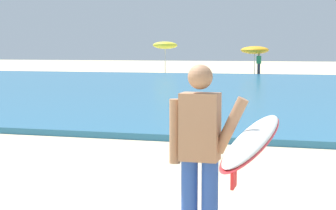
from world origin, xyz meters
TOP-DOWN VIEW (x-y plane):
  - sea at (0.00, 19.86)m, footprint 120.00×28.00m
  - surfer_with_board at (1.46, 0.00)m, footprint 0.94×2.97m
  - beach_umbrella_0 at (-9.49, 36.05)m, footprint 1.88×1.90m
  - beach_umbrella_1 at (-2.47, 34.57)m, footprint 1.98×1.99m
  - beachgoer_near_row_right at (-2.12, 34.17)m, footprint 0.32×0.20m

SIDE VIEW (x-z plane):
  - sea at x=0.00m, z-range 0.00..0.14m
  - beachgoer_near_row_right at x=-2.12m, z-range 0.05..1.63m
  - surfer_with_board at x=1.46m, z-range 0.17..1.90m
  - beach_umbrella_1 at x=-2.47m, z-range 0.75..2.83m
  - beach_umbrella_0 at x=-9.49m, z-range 0.91..3.38m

